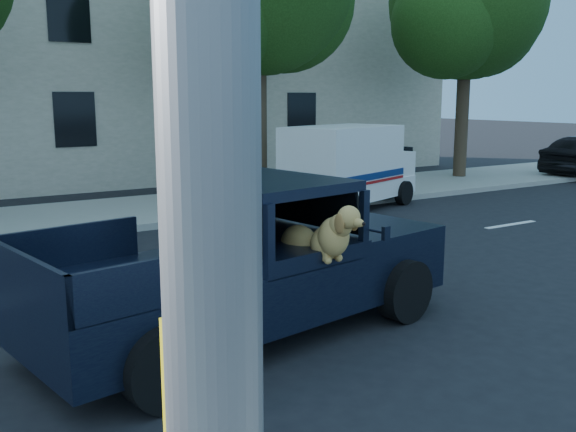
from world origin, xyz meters
TOP-DOWN VIEW (x-y plane):
  - ground at (0.00, 0.00)m, footprint 120.00×120.00m
  - far_sidewalk at (0.00, 9.20)m, footprint 60.00×4.00m
  - lane_stripes at (2.00, 3.40)m, footprint 21.60×0.14m
  - street_tree_right at (13.03, 9.62)m, footprint 6.00×5.20m
  - building_main at (3.00, 16.50)m, footprint 26.00×6.00m
  - pickup_truck at (-0.39, 0.64)m, footprint 5.56×3.04m
  - mail_truck at (6.22, 7.13)m, footprint 4.26×3.00m

SIDE VIEW (x-z plane):
  - ground at x=0.00m, z-range 0.00..0.00m
  - lane_stripes at x=2.00m, z-range 0.00..0.01m
  - far_sidewalk at x=0.00m, z-range 0.00..0.15m
  - pickup_truck at x=-0.39m, z-range -0.31..1.59m
  - mail_truck at x=6.22m, z-range -0.13..2.00m
  - building_main at x=3.00m, z-range 0.00..9.00m
  - street_tree_right at x=13.03m, z-range 1.41..10.01m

